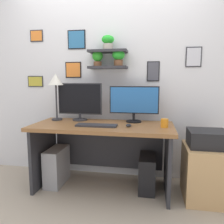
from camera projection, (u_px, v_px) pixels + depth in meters
The scene contains 13 objects.
ground_plane at pixel (103, 188), 2.56m from camera, with size 8.00×8.00×0.00m, color tan.
back_wall_assembly at pixel (110, 71), 2.79m from camera, with size 4.40×0.24×2.70m.
desk at pixel (104, 142), 2.53m from camera, with size 1.56×0.68×0.75m.
monitor_left at pixel (80, 101), 2.69m from camera, with size 0.55×0.18×0.45m.
monitor_right at pixel (134, 102), 2.57m from camera, with size 0.57×0.18×0.42m.
keyboard at pixel (96, 125), 2.35m from camera, with size 0.44×0.14×0.02m, color #2D2D33.
computer_mouse at pixel (129, 125), 2.33m from camera, with size 0.06×0.09×0.03m, color black.
desk_lamp at pixel (56, 83), 2.66m from camera, with size 0.18×0.18×0.57m.
coffee_mug at pixel (164, 123), 2.30m from camera, with size 0.08×0.08×0.09m, color orange.
drawer_cabinet at pixel (205, 173), 2.30m from camera, with size 0.44×0.50×0.56m, color tan.
printer at pixel (208, 139), 2.25m from camera, with size 0.38×0.34×0.17m, color black.
computer_tower_left at pixel (57, 166), 2.64m from camera, with size 0.18×0.40×0.43m, color #99999E.
computer_tower_right at pixel (147, 173), 2.50m from camera, with size 0.18×0.40×0.39m, color black.
Camera 1 is at (0.54, -2.35, 1.23)m, focal length 35.32 mm.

